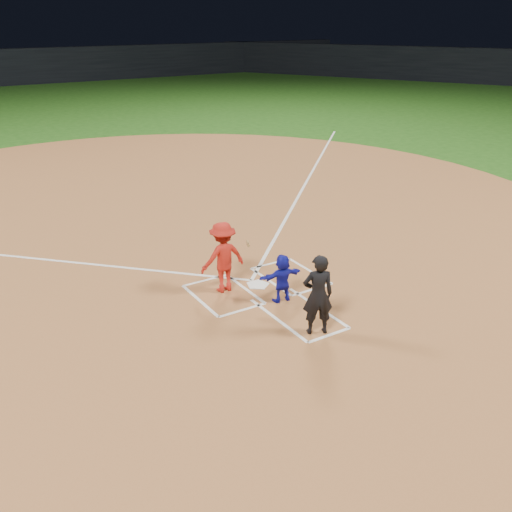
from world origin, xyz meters
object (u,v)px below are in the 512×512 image
catcher (282,278)px  umpire (318,295)px  batter_at_plate (223,257)px  home_plate (258,285)px

catcher → umpire: size_ratio=0.65×
umpire → batter_at_plate: size_ratio=1.02×
batter_at_plate → umpire: bearing=-75.9°
umpire → batter_at_plate: bearing=-52.7°
home_plate → catcher: catcher is taller
batter_at_plate → catcher: bearing=-53.2°
home_plate → umpire: bearing=86.6°
umpire → catcher: bearing=-73.9°
home_plate → batter_at_plate: (-0.84, 0.20, 0.85)m
home_plate → batter_at_plate: batter_at_plate is taller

